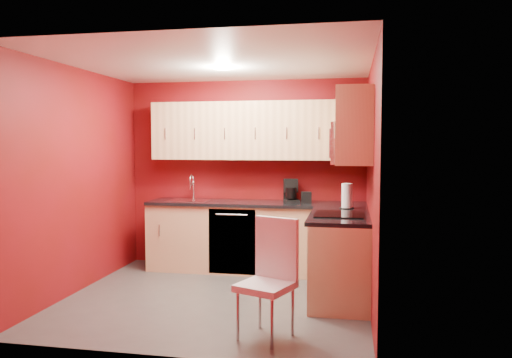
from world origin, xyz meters
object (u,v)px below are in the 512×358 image
(microwave, at_px, (351,143))
(paper_towel, at_px, (347,196))
(coffee_maker, at_px, (292,191))
(dining_chair, at_px, (266,280))
(sink, at_px, (189,198))
(napkin_holder, at_px, (306,197))

(microwave, relative_size, paper_towel, 2.62)
(coffee_maker, bearing_deg, paper_towel, -56.16)
(microwave, xyz_separation_m, dining_chair, (-0.69, -1.19, -1.15))
(microwave, relative_size, dining_chair, 0.75)
(dining_chair, bearing_deg, microwave, 81.26)
(microwave, distance_m, dining_chair, 1.80)
(paper_towel, bearing_deg, microwave, -86.09)
(microwave, bearing_deg, dining_chair, -120.25)
(sink, xyz_separation_m, napkin_holder, (1.55, 0.02, 0.03))
(sink, distance_m, paper_towel, 2.11)
(napkin_holder, xyz_separation_m, dining_chair, (-0.15, -2.21, -0.47))
(coffee_maker, distance_m, napkin_holder, 0.21)
(sink, distance_m, coffee_maker, 1.36)
(coffee_maker, distance_m, paper_towel, 0.88)
(napkin_holder, bearing_deg, coffee_maker, 166.16)
(dining_chair, bearing_deg, coffee_maker, 112.72)
(sink, distance_m, dining_chair, 2.64)
(microwave, relative_size, coffee_maker, 2.59)
(microwave, relative_size, napkin_holder, 5.57)
(napkin_holder, height_order, paper_towel, paper_towel)
(microwave, xyz_separation_m, paper_towel, (-0.04, 0.54, -0.60))
(microwave, distance_m, napkin_holder, 1.35)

